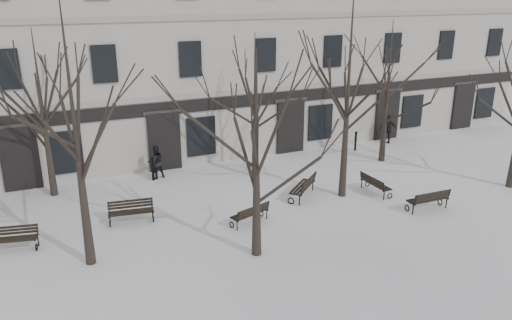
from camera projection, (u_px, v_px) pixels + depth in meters
ground at (304, 220)px, 19.53m from camera, size 100.00×100.00×0.00m
building at (198, 45)px, 28.95m from camera, size 40.40×10.20×11.40m
tree_0 at (72, 103)px, 14.72m from camera, size 6.02×6.02×8.60m
tree_1 at (257, 132)px, 15.62m from camera, size 4.85×4.85×6.93m
tree_2 at (350, 64)px, 20.02m from camera, size 6.39×6.39×9.13m
tree_4 at (40, 94)px, 20.51m from camera, size 5.00×5.00×7.15m
tree_5 at (255, 89)px, 22.74m from camera, size 4.76×4.76×6.81m
tree_6 at (389, 75)px, 24.89m from camera, size 5.04×5.04×7.20m
bench_0 at (13, 238)px, 17.17m from camera, size 1.72×0.93×0.83m
bench_1 at (251, 213)px, 19.08m from camera, size 1.68×1.03×0.81m
bench_2 at (429, 199)px, 20.24m from camera, size 1.81×0.71×0.90m
bench_3 at (131, 211)px, 19.22m from camera, size 1.78×0.86×0.86m
bench_4 at (304, 186)px, 21.49m from camera, size 1.83×1.74×0.95m
bench_5 at (375, 184)px, 21.96m from camera, size 0.64×1.66×0.83m
bollard_a at (153, 168)px, 23.42m from camera, size 0.15×0.15×1.17m
bollard_b at (356, 140)px, 27.81m from camera, size 0.14×0.14×1.11m
pedestrian_b at (157, 178)px, 23.91m from camera, size 0.88×0.73×1.62m
pedestrian_c at (387, 143)px, 29.31m from camera, size 1.07×0.86×1.70m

